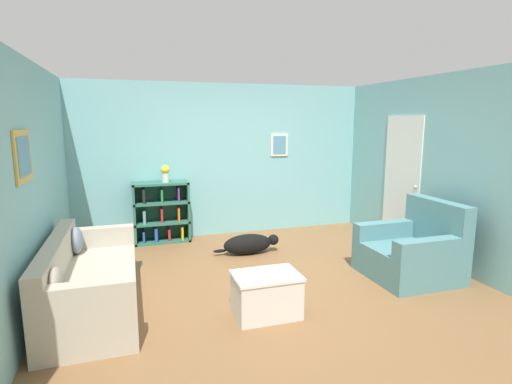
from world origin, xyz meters
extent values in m
plane|color=brown|center=(0.00, 0.00, 0.00)|extent=(14.00, 14.00, 0.00)
cube|color=#7AB7BC|center=(0.00, 2.25, 1.30)|extent=(5.60, 0.10, 2.60)
cube|color=silver|center=(1.00, 2.19, 1.55)|extent=(0.32, 0.02, 0.40)
cube|color=#568EAD|center=(1.00, 2.18, 1.55)|extent=(0.24, 0.01, 0.32)
cube|color=#7AB7BC|center=(-2.55, 0.00, 1.30)|extent=(0.10, 5.00, 2.60)
cube|color=gold|center=(-2.49, -0.40, 1.65)|extent=(0.02, 0.56, 0.48)
cube|color=#568EAD|center=(-2.48, -0.40, 1.65)|extent=(0.01, 0.44, 0.36)
cube|color=#7AB7BC|center=(2.55, 0.00, 1.30)|extent=(0.10, 5.00, 2.60)
cube|color=white|center=(2.49, 0.70, 1.02)|extent=(0.02, 0.84, 2.05)
sphere|color=tan|center=(2.46, 0.35, 1.00)|extent=(0.05, 0.05, 0.05)
cube|color=#B7AD99|center=(-1.99, -0.22, 0.20)|extent=(0.85, 2.02, 0.41)
cube|color=#B7AD99|center=(-2.33, -0.22, 0.59)|extent=(0.16, 2.02, 0.36)
cube|color=#B7AD99|center=(-1.99, -1.15, 0.53)|extent=(0.85, 0.16, 0.25)
cube|color=#B7AD99|center=(-1.99, 0.71, 0.53)|extent=(0.85, 0.16, 0.25)
ellipsoid|color=gray|center=(-2.21, -0.93, 0.57)|extent=(0.14, 0.33, 0.33)
ellipsoid|color=slate|center=(-2.21, 0.49, 0.57)|extent=(0.14, 0.32, 0.32)
cube|color=#2D6B56|center=(-1.54, 2.01, 0.50)|extent=(0.04, 0.34, 0.99)
cube|color=#2D6B56|center=(-0.68, 2.01, 0.50)|extent=(0.04, 0.34, 0.99)
cube|color=#2D6B56|center=(-1.11, 2.17, 0.50)|extent=(0.89, 0.02, 0.99)
cube|color=#2D6B56|center=(-1.11, 2.01, 0.02)|extent=(0.89, 0.34, 0.04)
cube|color=#2D6B56|center=(-1.11, 2.01, 0.33)|extent=(0.89, 0.34, 0.04)
cube|color=#2D6B56|center=(-1.11, 2.01, 0.66)|extent=(0.89, 0.34, 0.04)
cube|color=#2D6B56|center=(-1.11, 2.01, 0.98)|extent=(0.89, 0.34, 0.04)
cube|color=#234C9E|center=(-1.41, 2.00, 0.12)|extent=(0.03, 0.25, 0.20)
cube|color=#60939E|center=(-1.39, 2.00, 0.45)|extent=(0.04, 0.25, 0.21)
cube|color=black|center=(-1.38, 2.00, 0.80)|extent=(0.04, 0.25, 0.23)
cube|color=#234C9E|center=(-1.22, 2.00, 0.14)|extent=(0.05, 0.25, 0.24)
cube|color=#B22823|center=(-1.12, 2.00, 0.46)|extent=(0.03, 0.25, 0.23)
cube|color=#287A3D|center=(-1.10, 2.00, 0.78)|extent=(0.03, 0.25, 0.21)
cube|color=#B22823|center=(-1.01, 2.00, 0.12)|extent=(0.03, 0.25, 0.21)
cube|color=orange|center=(-0.85, 2.00, 0.46)|extent=(0.03, 0.25, 0.23)
cube|color=#7A2D84|center=(-0.84, 2.00, 0.80)|extent=(0.03, 0.25, 0.23)
cube|color=gold|center=(-0.80, 2.00, 0.13)|extent=(0.03, 0.25, 0.23)
cube|color=slate|center=(1.76, -0.47, 0.20)|extent=(1.01, 1.03, 0.40)
cube|color=slate|center=(2.17, -0.47, 0.69)|extent=(0.18, 1.03, 0.57)
cube|color=slate|center=(1.76, -0.89, 0.51)|extent=(1.01, 0.18, 0.22)
cube|color=slate|center=(1.76, -0.04, 0.51)|extent=(1.01, 0.18, 0.22)
cube|color=silver|center=(-0.30, -0.90, 0.22)|extent=(0.65, 0.45, 0.44)
cube|color=white|center=(-0.30, -0.90, 0.43)|extent=(0.67, 0.47, 0.03)
ellipsoid|color=black|center=(0.06, 0.99, 0.15)|extent=(0.74, 0.28, 0.31)
sphere|color=black|center=(0.46, 0.99, 0.19)|extent=(0.16, 0.16, 0.16)
ellipsoid|color=black|center=(-0.36, 1.03, 0.08)|extent=(0.20, 0.05, 0.05)
cylinder|color=silver|center=(-1.03, 2.01, 1.07)|extent=(0.11, 0.11, 0.15)
sphere|color=yellow|center=(-1.03, 2.01, 1.20)|extent=(0.14, 0.14, 0.14)
camera|label=1|loc=(-1.55, -4.51, 1.96)|focal=28.00mm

